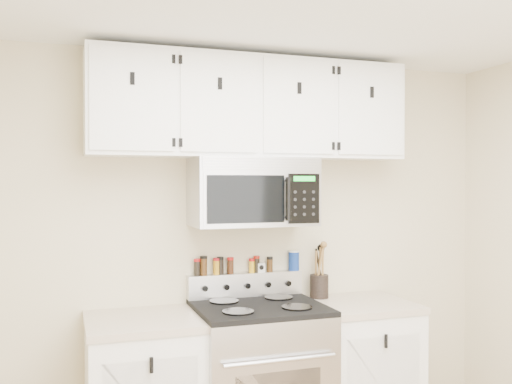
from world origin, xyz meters
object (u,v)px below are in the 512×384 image
range (259,381)px  utensil_crock (319,284)px  microwave (253,192)px  salt_canister (294,260)px

range → utensil_crock: size_ratio=3.08×
range → microwave: microwave is taller
utensil_crock → salt_canister: utensil_crock is taller
microwave → salt_canister: (0.34, 0.16, -0.46)m
microwave → range: bearing=-90.2°
range → utensil_crock: bearing=23.3°
utensil_crock → microwave: bearing=-170.1°
microwave → utensil_crock: bearing=9.9°
salt_canister → microwave: bearing=-155.4°
range → salt_canister: 0.81m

